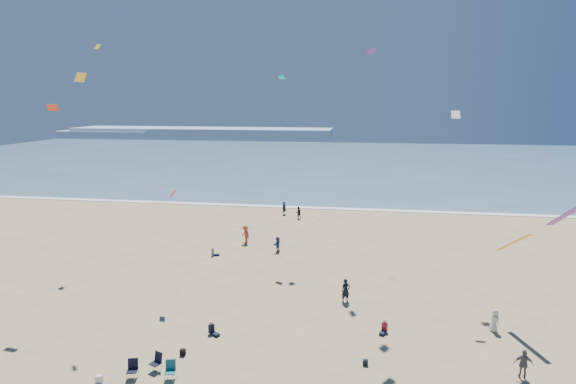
# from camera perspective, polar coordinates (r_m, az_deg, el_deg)

# --- Properties ---
(ocean) EXTENTS (220.00, 100.00, 0.06)m
(ocean) POSITION_cam_1_polar(r_m,az_deg,el_deg) (110.19, 5.87, 3.96)
(ocean) COLOR #476B84
(ocean) RESTS_ON ground
(surf_line) EXTENTS (220.00, 1.20, 0.08)m
(surf_line) POSITION_cam_1_polar(r_m,az_deg,el_deg) (61.05, 3.43, -2.03)
(surf_line) COLOR white
(surf_line) RESTS_ON ground
(headland_far) EXTENTS (110.00, 20.00, 3.20)m
(headland_far) POSITION_cam_1_polar(r_m,az_deg,el_deg) (195.81, -10.88, 7.52)
(headland_far) COLOR #7A8EA8
(headland_far) RESTS_ON ground
(headland_near) EXTENTS (40.00, 14.00, 2.00)m
(headland_near) POSITION_cam_1_polar(r_m,az_deg,el_deg) (208.27, -21.85, 6.97)
(headland_near) COLOR #7A8EA8
(headland_near) RESTS_ON ground
(standing_flyers) EXTENTS (28.77, 47.15, 1.84)m
(standing_flyers) POSITION_cam_1_polar(r_m,az_deg,el_deg) (32.04, 2.37, -13.34)
(standing_flyers) COLOR silver
(standing_flyers) RESTS_ON ground
(seated_group) EXTENTS (16.02, 26.53, 0.84)m
(seated_group) POSITION_cam_1_polar(r_m,az_deg,el_deg) (27.86, -3.87, -18.30)
(seated_group) COLOR silver
(seated_group) RESTS_ON ground
(chair_cluster) EXTENTS (2.73, 1.56, 1.00)m
(chair_cluster) POSITION_cam_1_polar(r_m,az_deg,el_deg) (26.28, -16.83, -20.58)
(chair_cluster) COLOR black
(chair_cluster) RESTS_ON ground
(white_tote) EXTENTS (0.35, 0.20, 0.40)m
(white_tote) POSITION_cam_1_polar(r_m,az_deg,el_deg) (26.84, -22.85, -21.04)
(white_tote) COLOR white
(white_tote) RESTS_ON ground
(black_backpack) EXTENTS (0.30, 0.22, 0.38)m
(black_backpack) POSITION_cam_1_polar(r_m,az_deg,el_deg) (27.81, -13.22, -19.20)
(black_backpack) COLOR black
(black_backpack) RESTS_ON ground
(navy_bag) EXTENTS (0.28, 0.18, 0.34)m
(navy_bag) POSITION_cam_1_polar(r_m,az_deg,el_deg) (26.67, 9.80, -20.54)
(navy_bag) COLOR black
(navy_bag) RESTS_ON ground
(kites_aloft) EXTENTS (34.84, 40.31, 26.64)m
(kites_aloft) POSITION_cam_1_polar(r_m,az_deg,el_deg) (26.58, 15.86, 9.57)
(kites_aloft) COLOR blue
(kites_aloft) RESTS_ON ground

